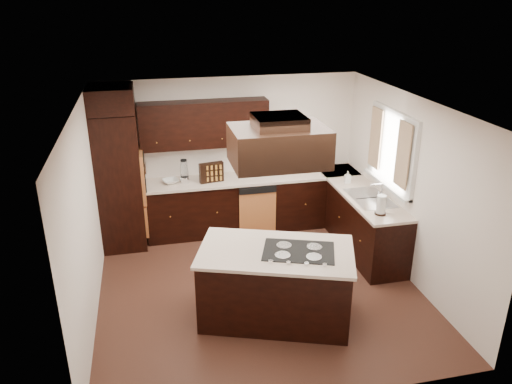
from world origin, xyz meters
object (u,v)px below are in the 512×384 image
(oven_column, at_px, (120,181))
(spice_rack, at_px, (211,172))
(island, at_px, (275,285))
(range_hood, at_px, (279,146))

(oven_column, height_order, spice_rack, oven_column)
(oven_column, distance_m, spice_rack, 1.40)
(island, height_order, spice_rack, spice_rack)
(oven_column, relative_size, spice_rack, 5.55)
(oven_column, xyz_separation_m, range_hood, (1.88, -2.25, 1.10))
(spice_rack, bearing_deg, range_hood, -89.63)
(oven_column, height_order, range_hood, range_hood)
(range_hood, xyz_separation_m, spice_rack, (-0.47, 2.27, -1.08))
(island, relative_size, range_hood, 1.66)
(range_hood, bearing_deg, oven_column, 129.74)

